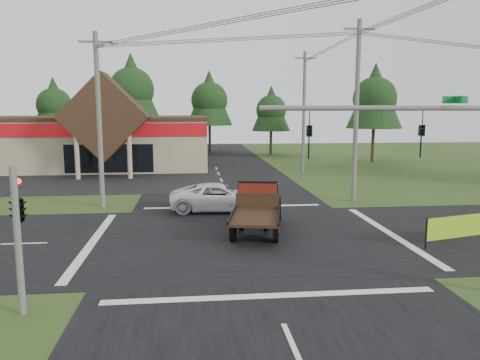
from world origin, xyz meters
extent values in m
plane|color=#314418|center=(0.00, 0.00, 0.00)|extent=(120.00, 120.00, 0.00)
cube|color=black|center=(0.00, 0.00, 0.01)|extent=(12.00, 120.00, 0.02)
cube|color=black|center=(0.00, 0.00, 0.01)|extent=(120.00, 12.00, 0.02)
cube|color=black|center=(-14.00, 19.00, 0.01)|extent=(28.00, 14.00, 0.02)
cube|color=tan|center=(-16.00, 30.00, 2.50)|extent=(30.00, 15.00, 5.00)
cube|color=#312214|center=(-16.00, 30.00, 5.05)|extent=(30.40, 15.40, 0.30)
cube|color=#9C0C11|center=(-16.00, 22.45, 4.10)|extent=(30.00, 0.12, 1.20)
cube|color=#312214|center=(-10.00, 21.50, 5.30)|extent=(7.78, 4.00, 7.78)
cylinder|color=tan|center=(-12.20, 19.80, 2.00)|extent=(0.40, 0.40, 4.00)
cylinder|color=tan|center=(-7.80, 19.80, 2.00)|extent=(0.40, 0.40, 4.00)
cube|color=black|center=(-10.00, 22.48, 1.50)|extent=(8.00, 0.08, 2.60)
cylinder|color=#595651|center=(3.50, -7.50, 6.00)|extent=(8.00, 0.16, 0.16)
imported|color=black|center=(4.50, -7.50, 5.00)|extent=(0.16, 0.20, 1.00)
imported|color=black|center=(1.00, -7.50, 5.00)|extent=(0.16, 0.20, 1.00)
cube|color=#0C6626|center=(5.50, -7.50, 6.25)|extent=(0.80, 0.04, 0.22)
cylinder|color=#595651|center=(-7.50, -7.50, 2.20)|extent=(0.20, 0.20, 4.40)
imported|color=black|center=(-7.50, -7.30, 3.70)|extent=(0.53, 2.48, 1.00)
sphere|color=#FF0C0C|center=(-7.50, -7.15, 3.90)|extent=(0.18, 0.18, 0.18)
cylinder|color=#595651|center=(-8.00, 8.00, 5.25)|extent=(0.30, 0.30, 10.50)
cube|color=#595651|center=(-8.00, 8.00, 9.90)|extent=(2.00, 0.12, 0.12)
cylinder|color=#595651|center=(8.00, 8.00, 5.75)|extent=(0.30, 0.30, 11.50)
cube|color=#595651|center=(8.00, 8.00, 10.90)|extent=(2.00, 0.12, 0.12)
cylinder|color=#595651|center=(8.00, 22.00, 5.60)|extent=(0.30, 0.30, 11.20)
cube|color=#595651|center=(8.00, 22.00, 10.60)|extent=(2.00, 0.12, 0.12)
cylinder|color=#332316|center=(-20.00, 42.00, 1.75)|extent=(0.36, 0.36, 3.50)
cone|color=black|center=(-20.00, 42.00, 6.80)|extent=(5.60, 5.60, 6.60)
sphere|color=black|center=(-20.00, 42.00, 6.50)|extent=(4.40, 4.40, 4.40)
cylinder|color=#332316|center=(-10.00, 41.00, 2.27)|extent=(0.36, 0.36, 4.55)
cone|color=black|center=(-10.00, 41.00, 8.84)|extent=(7.28, 7.28, 8.58)
sphere|color=black|center=(-10.00, 41.00, 8.45)|extent=(5.72, 5.72, 5.72)
cylinder|color=#332316|center=(0.00, 42.00, 1.92)|extent=(0.36, 0.36, 3.85)
cone|color=black|center=(0.00, 42.00, 7.48)|extent=(6.16, 6.16, 7.26)
sphere|color=black|center=(0.00, 42.00, 7.15)|extent=(4.84, 4.84, 4.84)
cylinder|color=#332316|center=(8.00, 40.00, 1.57)|extent=(0.36, 0.36, 3.15)
cone|color=black|center=(8.00, 40.00, 6.12)|extent=(5.04, 5.04, 5.94)
sphere|color=black|center=(8.00, 40.00, 5.85)|extent=(3.96, 3.96, 3.96)
cylinder|color=#332316|center=(18.00, 30.00, 1.92)|extent=(0.36, 0.36, 3.85)
cone|color=black|center=(18.00, 30.00, 7.48)|extent=(6.16, 6.16, 7.26)
sphere|color=black|center=(18.00, 30.00, 7.15)|extent=(4.84, 4.84, 4.84)
imported|color=white|center=(-0.88, 6.06, 0.81)|extent=(6.00, 3.15, 1.61)
camera|label=1|loc=(-2.49, -21.12, 5.97)|focal=35.00mm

